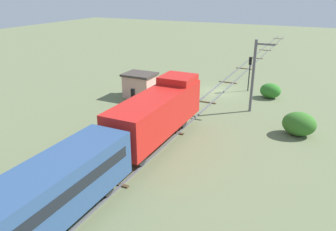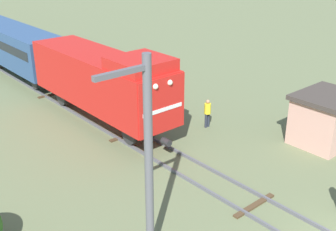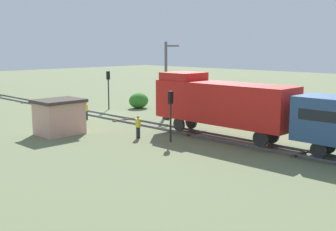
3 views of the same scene
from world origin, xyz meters
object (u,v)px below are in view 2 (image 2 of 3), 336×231
at_px(traffic_signal_mid, 168,78).
at_px(passenger_car_leading, 11,42).
at_px(catenary_mast, 147,158).
at_px(relay_hut, 326,119).
at_px(worker_by_signal, 207,111).
at_px(locomotive, 102,79).

bearing_deg(traffic_signal_mid, passenger_car_leading, 102.65).
relative_size(catenary_mast, relay_hut, 2.06).
distance_m(worker_by_signal, catenary_mast, 11.51).
relative_size(traffic_signal_mid, worker_by_signal, 2.16).
bearing_deg(relay_hut, catenary_mast, -176.77).
height_order(locomotive, relay_hut, locomotive).
distance_m(locomotive, worker_by_signal, 6.33).
bearing_deg(traffic_signal_mid, catenary_mast, -133.96).
bearing_deg(worker_by_signal, relay_hut, 139.41).
bearing_deg(passenger_car_leading, relay_hut, -72.10).
height_order(locomotive, traffic_signal_mid, locomotive).
relative_size(passenger_car_leading, catenary_mast, 1.94).
distance_m(locomotive, relay_hut, 12.48).
height_order(worker_by_signal, relay_hut, relay_hut).
xyz_separation_m(locomotive, passenger_car_leading, (0.00, 13.34, -0.25)).
relative_size(locomotive, worker_by_signal, 6.82).
relative_size(locomotive, traffic_signal_mid, 3.17).
relative_size(locomotive, catenary_mast, 1.61).
bearing_deg(worker_by_signal, traffic_signal_mid, -54.36).
height_order(traffic_signal_mid, catenary_mast, catenary_mast).
distance_m(passenger_car_leading, worker_by_signal, 18.28).
bearing_deg(locomotive, traffic_signal_mid, -28.01).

